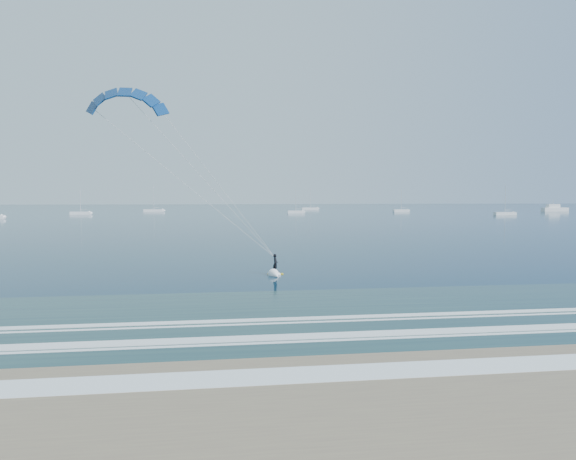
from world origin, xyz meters
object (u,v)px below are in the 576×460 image
(sailboat_4, at_px, (310,208))
(sailboat_5, at_px, (401,211))
(sailboat_2, at_px, (154,210))
(sailboat_6, at_px, (505,213))
(kitesurfer_rig, at_px, (201,177))
(sailboat_3, at_px, (296,212))
(motor_yacht, at_px, (554,209))
(sailboat_1, at_px, (81,213))

(sailboat_4, height_order, sailboat_5, sailboat_4)
(sailboat_2, height_order, sailboat_6, sailboat_2)
(sailboat_6, bearing_deg, kitesurfer_rig, -128.87)
(sailboat_3, xyz_separation_m, sailboat_6, (79.10, -31.26, 0.01))
(sailboat_2, bearing_deg, sailboat_3, -25.39)
(sailboat_2, bearing_deg, sailboat_6, -23.30)
(motor_yacht, height_order, sailboat_2, sailboat_2)
(motor_yacht, distance_m, sailboat_4, 122.89)
(kitesurfer_rig, bearing_deg, sailboat_4, 77.27)
(sailboat_6, bearing_deg, sailboat_3, 158.43)
(sailboat_2, bearing_deg, sailboat_5, -8.77)
(kitesurfer_rig, xyz_separation_m, motor_yacht, (165.82, 184.53, -7.95))
(sailboat_1, height_order, sailboat_2, sailboat_2)
(sailboat_1, bearing_deg, sailboat_6, -9.62)
(sailboat_1, distance_m, sailboat_3, 88.96)
(sailboat_4, distance_m, sailboat_6, 109.07)
(sailboat_3, height_order, sailboat_6, sailboat_6)
(sailboat_1, height_order, sailboat_5, sailboat_1)
(motor_yacht, relative_size, sailboat_6, 1.08)
(sailboat_5, bearing_deg, sailboat_1, -173.88)
(motor_yacht, distance_m, sailboat_6, 66.86)
(sailboat_1, height_order, sailboat_6, sailboat_6)
(sailboat_2, bearing_deg, kitesurfer_rig, -82.00)
(motor_yacht, xyz_separation_m, sailboat_3, (-130.56, -11.40, -0.72))
(sailboat_1, xyz_separation_m, sailboat_5, (141.35, 15.16, -0.01))
(sailboat_2, relative_size, sailboat_3, 1.24)
(motor_yacht, xyz_separation_m, sailboat_2, (-194.43, 18.91, -0.70))
(sailboat_3, bearing_deg, sailboat_6, -21.57)
(sailboat_6, bearing_deg, sailboat_1, 170.38)
(sailboat_6, bearing_deg, sailboat_2, 156.70)
(motor_yacht, xyz_separation_m, sailboat_4, (-113.53, 47.02, -0.70))
(sailboat_3, relative_size, sailboat_4, 0.82)
(kitesurfer_rig, bearing_deg, sailboat_3, 78.49)
(sailboat_3, relative_size, sailboat_5, 0.97)
(sailboat_2, xyz_separation_m, sailboat_3, (63.86, -30.31, -0.01))
(sailboat_1, distance_m, sailboat_5, 142.16)
(kitesurfer_rig, xyz_separation_m, sailboat_5, (87.70, 185.50, -8.67))
(sailboat_1, height_order, sailboat_3, sailboat_1)
(sailboat_4, relative_size, sailboat_6, 1.06)
(kitesurfer_rig, height_order, sailboat_2, kitesurfer_rig)
(sailboat_2, height_order, sailboat_3, sailboat_2)
(kitesurfer_rig, bearing_deg, sailboat_5, 64.70)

